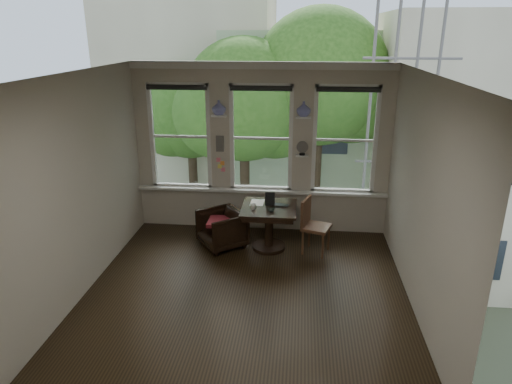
# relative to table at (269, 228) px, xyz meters

# --- Properties ---
(ground) EXTENTS (4.50, 4.50, 0.00)m
(ground) POSITION_rel_table_xyz_m (-0.21, -1.37, -0.38)
(ground) COLOR black
(ground) RESTS_ON ground
(ceiling) EXTENTS (4.50, 4.50, 0.00)m
(ceiling) POSITION_rel_table_xyz_m (-0.21, -1.37, 2.62)
(ceiling) COLOR silver
(ceiling) RESTS_ON ground
(wall_back) EXTENTS (4.50, 0.00, 4.50)m
(wall_back) POSITION_rel_table_xyz_m (-0.21, 0.88, 1.12)
(wall_back) COLOR #BFB5A3
(wall_back) RESTS_ON ground
(wall_front) EXTENTS (4.50, 0.00, 4.50)m
(wall_front) POSITION_rel_table_xyz_m (-0.21, -3.62, 1.12)
(wall_front) COLOR #BFB5A3
(wall_front) RESTS_ON ground
(wall_left) EXTENTS (0.00, 4.50, 4.50)m
(wall_left) POSITION_rel_table_xyz_m (-2.46, -1.37, 1.12)
(wall_left) COLOR #BFB5A3
(wall_left) RESTS_ON ground
(wall_right) EXTENTS (0.00, 4.50, 4.50)m
(wall_right) POSITION_rel_table_xyz_m (2.04, -1.37, 1.12)
(wall_right) COLOR #BFB5A3
(wall_right) RESTS_ON ground
(window_left) EXTENTS (1.10, 0.12, 1.90)m
(window_left) POSITION_rel_table_xyz_m (-1.66, 0.88, 1.32)
(window_left) COLOR white
(window_left) RESTS_ON ground
(window_center) EXTENTS (1.10, 0.12, 1.90)m
(window_center) POSITION_rel_table_xyz_m (-0.21, 0.88, 1.32)
(window_center) COLOR white
(window_center) RESTS_ON ground
(window_right) EXTENTS (1.10, 0.12, 1.90)m
(window_right) POSITION_rel_table_xyz_m (1.24, 0.88, 1.32)
(window_right) COLOR white
(window_right) RESTS_ON ground
(shelf_left) EXTENTS (0.26, 0.16, 0.03)m
(shelf_left) POSITION_rel_table_xyz_m (-0.94, 0.78, 1.73)
(shelf_left) COLOR white
(shelf_left) RESTS_ON ground
(shelf_right) EXTENTS (0.26, 0.16, 0.03)m
(shelf_right) POSITION_rel_table_xyz_m (0.51, 0.78, 1.73)
(shelf_right) COLOR white
(shelf_right) RESTS_ON ground
(intercom) EXTENTS (0.14, 0.06, 0.28)m
(intercom) POSITION_rel_table_xyz_m (-0.94, 0.81, 1.23)
(intercom) COLOR #59544F
(intercom) RESTS_ON ground
(sticky_notes) EXTENTS (0.16, 0.01, 0.24)m
(sticky_notes) POSITION_rel_table_xyz_m (-0.94, 0.81, 0.88)
(sticky_notes) COLOR pink
(sticky_notes) RESTS_ON ground
(desk_fan) EXTENTS (0.20, 0.20, 0.24)m
(desk_fan) POSITION_rel_table_xyz_m (0.51, 0.76, 1.16)
(desk_fan) COLOR #59544F
(desk_fan) RESTS_ON ground
(vase_left) EXTENTS (0.24, 0.24, 0.25)m
(vase_left) POSITION_rel_table_xyz_m (-0.94, 0.78, 1.86)
(vase_left) COLOR silver
(vase_left) RESTS_ON shelf_left
(vase_right) EXTENTS (0.24, 0.24, 0.25)m
(vase_right) POSITION_rel_table_xyz_m (0.51, 0.78, 1.86)
(vase_right) COLOR silver
(vase_right) RESTS_ON shelf_right
(table) EXTENTS (0.90, 0.90, 0.75)m
(table) POSITION_rel_table_xyz_m (0.00, 0.00, 0.00)
(table) COLOR black
(table) RESTS_ON ground
(armchair_left) EXTENTS (0.97, 0.96, 0.64)m
(armchair_left) POSITION_rel_table_xyz_m (-0.80, -0.00, -0.06)
(armchair_left) COLOR black
(armchair_left) RESTS_ON ground
(cushion_red) EXTENTS (0.45, 0.45, 0.06)m
(cushion_red) POSITION_rel_table_xyz_m (-0.80, -0.00, 0.08)
(cushion_red) COLOR maroon
(cushion_red) RESTS_ON armchair_left
(side_chair_right) EXTENTS (0.53, 0.53, 0.92)m
(side_chair_right) POSITION_rel_table_xyz_m (0.78, -0.07, 0.09)
(side_chair_right) COLOR #4C2C1B
(side_chair_right) RESTS_ON ground
(laptop) EXTENTS (0.33, 0.25, 0.02)m
(laptop) POSITION_rel_table_xyz_m (0.16, 0.03, 0.39)
(laptop) COLOR black
(laptop) RESTS_ON table
(mug) EXTENTS (0.11, 0.11, 0.09)m
(mug) POSITION_rel_table_xyz_m (-0.25, -0.13, 0.42)
(mug) COLOR white
(mug) RESTS_ON table
(drinking_glass) EXTENTS (0.12, 0.12, 0.09)m
(drinking_glass) POSITION_rel_table_xyz_m (0.04, -0.21, 0.42)
(drinking_glass) COLOR white
(drinking_glass) RESTS_ON table
(tablet) EXTENTS (0.16, 0.08, 0.22)m
(tablet) POSITION_rel_table_xyz_m (0.01, 0.08, 0.48)
(tablet) COLOR black
(tablet) RESTS_ON table
(papers) EXTENTS (0.23, 0.30, 0.00)m
(papers) POSITION_rel_table_xyz_m (-0.22, 0.17, 0.38)
(papers) COLOR silver
(papers) RESTS_ON table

